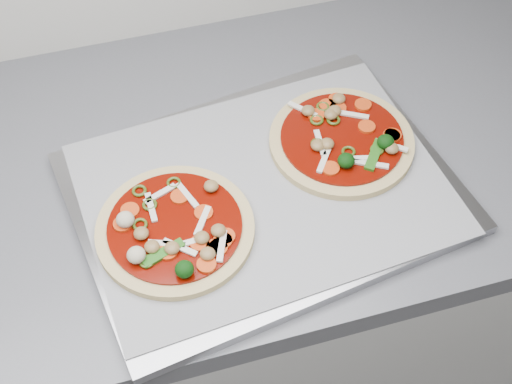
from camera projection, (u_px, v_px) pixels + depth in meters
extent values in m
cube|color=silver|center=(391.00, 271.00, 1.47)|extent=(3.60, 0.60, 0.86)
cube|color=#5D5D64|center=(435.00, 120.00, 1.11)|extent=(3.60, 0.60, 0.04)
cube|color=#96969B|center=(264.00, 192.00, 0.99)|extent=(0.56, 0.45, 0.02)
cube|color=#95969B|center=(264.00, 188.00, 0.98)|extent=(0.52, 0.40, 0.00)
cylinder|color=#D1BD76|center=(175.00, 229.00, 0.93)|extent=(0.29, 0.29, 0.01)
cylinder|color=#6B0900|center=(175.00, 226.00, 0.92)|extent=(0.24, 0.24, 0.00)
cube|color=#2F6B19|center=(163.00, 253.00, 0.89)|extent=(0.06, 0.03, 0.00)
cylinder|color=#D54011|center=(180.00, 196.00, 0.95)|extent=(0.04, 0.04, 0.00)
cube|color=white|center=(222.00, 246.00, 0.90)|extent=(0.03, 0.05, 0.00)
cylinder|color=#D54011|center=(206.00, 264.00, 0.88)|extent=(0.03, 0.03, 0.00)
ellipsoid|color=olive|center=(152.00, 247.00, 0.89)|extent=(0.03, 0.03, 0.01)
ellipsoid|color=olive|center=(141.00, 233.00, 0.91)|extent=(0.02, 0.02, 0.01)
ellipsoid|color=olive|center=(172.00, 248.00, 0.89)|extent=(0.03, 0.03, 0.01)
cube|color=white|center=(180.00, 247.00, 0.90)|extent=(0.04, 0.04, 0.00)
cylinder|color=#D54011|center=(223.00, 241.00, 0.90)|extent=(0.03, 0.03, 0.00)
ellipsoid|color=olive|center=(202.00, 238.00, 0.90)|extent=(0.03, 0.03, 0.01)
cylinder|color=#D54011|center=(226.00, 236.00, 0.91)|extent=(0.03, 0.03, 0.00)
torus|color=#364913|center=(174.00, 183.00, 0.96)|extent=(0.03, 0.03, 0.00)
cylinder|color=#D54011|center=(130.00, 210.00, 0.93)|extent=(0.03, 0.03, 0.00)
cube|color=white|center=(160.00, 194.00, 0.95)|extent=(0.05, 0.02, 0.00)
ellipsoid|color=olive|center=(218.00, 230.00, 0.91)|extent=(0.02, 0.02, 0.01)
torus|color=#364913|center=(147.00, 261.00, 0.89)|extent=(0.02, 0.02, 0.00)
ellipsoid|color=olive|center=(208.00, 254.00, 0.89)|extent=(0.03, 0.03, 0.01)
cylinder|color=#D54011|center=(204.00, 213.00, 0.93)|extent=(0.03, 0.03, 0.00)
cube|color=white|center=(151.00, 207.00, 0.94)|extent=(0.01, 0.05, 0.00)
torus|color=#364913|center=(150.00, 205.00, 0.94)|extent=(0.03, 0.03, 0.00)
cube|color=white|center=(188.00, 243.00, 0.90)|extent=(0.05, 0.01, 0.00)
ellipsoid|color=olive|center=(211.00, 186.00, 0.95)|extent=(0.02, 0.02, 0.01)
cube|color=white|center=(167.00, 244.00, 0.90)|extent=(0.05, 0.03, 0.00)
ellipsoid|color=#B8AD8E|center=(136.00, 255.00, 0.88)|extent=(0.03, 0.03, 0.02)
ellipsoid|color=#0D330B|center=(184.00, 269.00, 0.87)|extent=(0.03, 0.03, 0.02)
torus|color=#364913|center=(139.00, 191.00, 0.95)|extent=(0.02, 0.02, 0.00)
cylinder|color=#D54011|center=(218.00, 248.00, 0.90)|extent=(0.03, 0.03, 0.00)
ellipsoid|color=#B8AD8E|center=(125.00, 220.00, 0.92)|extent=(0.03, 0.03, 0.02)
cylinder|color=#D54011|center=(168.00, 252.00, 0.89)|extent=(0.03, 0.03, 0.00)
cylinder|color=#D54011|center=(123.00, 224.00, 0.92)|extent=(0.04, 0.04, 0.00)
cube|color=white|center=(187.00, 195.00, 0.95)|extent=(0.02, 0.05, 0.00)
torus|color=#364913|center=(140.00, 224.00, 0.92)|extent=(0.03, 0.03, 0.00)
cube|color=white|center=(203.00, 221.00, 0.92)|extent=(0.03, 0.04, 0.00)
cylinder|color=#D54011|center=(200.00, 243.00, 0.90)|extent=(0.03, 0.03, 0.00)
cylinder|color=#D54011|center=(216.00, 247.00, 0.90)|extent=(0.03, 0.03, 0.00)
cylinder|color=#D1BD76|center=(341.00, 141.00, 1.02)|extent=(0.25, 0.25, 0.01)
cylinder|color=#6B0900|center=(342.00, 138.00, 1.02)|extent=(0.21, 0.21, 0.00)
cube|color=white|center=(391.00, 145.00, 1.00)|extent=(0.04, 0.04, 0.00)
cube|color=white|center=(324.00, 160.00, 0.99)|extent=(0.03, 0.04, 0.00)
ellipsoid|color=#0D330B|center=(346.00, 161.00, 0.98)|extent=(0.03, 0.03, 0.02)
ellipsoid|color=olive|center=(339.00, 99.00, 1.05)|extent=(0.03, 0.03, 0.01)
cylinder|color=#D54011|center=(337.00, 99.00, 1.06)|extent=(0.03, 0.03, 0.00)
cylinder|color=#D54011|center=(327.00, 105.00, 1.05)|extent=(0.04, 0.04, 0.00)
ellipsoid|color=#0D330B|center=(386.00, 142.00, 1.00)|extent=(0.03, 0.03, 0.02)
cylinder|color=#D54011|center=(393.00, 135.00, 1.02)|extent=(0.03, 0.03, 0.00)
torus|color=#364913|center=(377.00, 150.00, 1.00)|extent=(0.03, 0.03, 0.00)
cylinder|color=#D54011|center=(363.00, 105.00, 1.05)|extent=(0.03, 0.03, 0.00)
ellipsoid|color=olive|center=(335.00, 111.00, 1.04)|extent=(0.02, 0.02, 0.01)
cylinder|color=#D54011|center=(316.00, 115.00, 1.04)|extent=(0.03, 0.03, 0.00)
cube|color=white|center=(320.00, 143.00, 1.01)|extent=(0.01, 0.05, 0.00)
ellipsoid|color=olive|center=(392.00, 148.00, 0.99)|extent=(0.03, 0.03, 0.01)
torus|color=#364913|center=(333.00, 120.00, 1.03)|extent=(0.02, 0.02, 0.00)
cube|color=white|center=(371.00, 164.00, 0.98)|extent=(0.05, 0.03, 0.00)
cube|color=white|center=(352.00, 115.00, 1.04)|extent=(0.05, 0.03, 0.00)
cylinder|color=#D54011|center=(367.00, 127.00, 1.03)|extent=(0.03, 0.03, 0.00)
ellipsoid|color=olive|center=(318.00, 145.00, 1.00)|extent=(0.03, 0.03, 0.01)
cube|color=white|center=(303.00, 109.00, 1.05)|extent=(0.04, 0.04, 0.00)
cylinder|color=#D54011|center=(338.00, 108.00, 1.05)|extent=(0.04, 0.04, 0.00)
ellipsoid|color=olive|center=(331.00, 114.00, 1.03)|extent=(0.02, 0.02, 0.01)
torus|color=#364913|center=(323.00, 107.00, 1.05)|extent=(0.03, 0.03, 0.00)
ellipsoid|color=olive|center=(327.00, 144.00, 1.00)|extent=(0.02, 0.02, 0.01)
torus|color=#364913|center=(348.00, 152.00, 1.00)|extent=(0.03, 0.03, 0.00)
ellipsoid|color=olive|center=(308.00, 111.00, 1.04)|extent=(0.03, 0.03, 0.01)
cylinder|color=#D54011|center=(330.00, 168.00, 0.98)|extent=(0.03, 0.03, 0.00)
cube|color=white|center=(359.00, 159.00, 0.99)|extent=(0.05, 0.02, 0.00)
torus|color=#364913|center=(317.00, 120.00, 1.03)|extent=(0.03, 0.03, 0.00)
cylinder|color=#D54011|center=(391.00, 136.00, 1.02)|extent=(0.03, 0.03, 0.00)
torus|color=#364913|center=(318.00, 144.00, 1.00)|extent=(0.03, 0.03, 0.00)
cube|color=#2F6B19|center=(374.00, 155.00, 0.99)|extent=(0.05, 0.05, 0.00)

